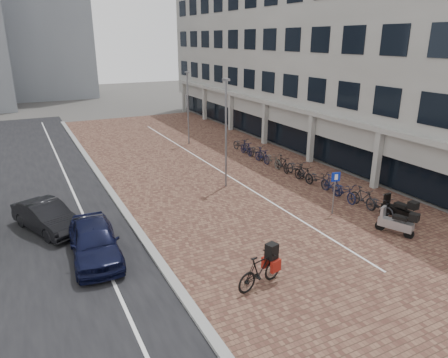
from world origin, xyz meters
TOP-DOWN VIEW (x-y plane):
  - ground at (0.00, 0.00)m, footprint 140.00×140.00m
  - plaza_brick at (2.00, 12.00)m, footprint 14.50×42.00m
  - street_asphalt at (-9.00, 12.00)m, footprint 8.00×50.00m
  - curb at (-5.10, 12.00)m, footprint 0.35×42.00m
  - lane_line at (-7.00, 12.00)m, footprint 0.12×44.00m
  - parking_line at (2.20, 12.00)m, footprint 0.10×30.00m
  - office_building at (12.97, 16.00)m, footprint 8.40×40.00m
  - car_navy at (-7.22, 2.98)m, footprint 2.07×4.56m
  - car_dark at (-8.67, 6.56)m, footprint 2.93×4.30m
  - hero_bike at (-2.43, -1.62)m, footprint 2.17×1.08m
  - scooter_front at (5.04, -0.86)m, footprint 1.19×1.83m
  - scooter_mid at (6.23, 0.10)m, footprint 0.77×1.87m
  - parking_sign at (4.09, 2.14)m, footprint 0.45×0.13m
  - lamp_near at (1.19, 8.12)m, footprint 0.12×0.12m
  - lamp_far at (3.19, 18.73)m, footprint 0.12×0.12m
  - bike_row at (5.91, 7.90)m, footprint 1.08×15.83m

SIDE VIEW (x-z plane):
  - ground at x=0.00m, z-range 0.00..0.00m
  - street_asphalt at x=-9.00m, z-range -0.01..0.02m
  - plaza_brick at x=2.00m, z-range -0.01..0.03m
  - lane_line at x=-7.00m, z-range 0.02..0.02m
  - parking_line at x=2.20m, z-range 0.03..0.04m
  - curb at x=-5.10m, z-range 0.00..0.14m
  - bike_row at x=5.91m, z-range 0.00..1.05m
  - scooter_front at x=5.04m, z-range 0.00..1.21m
  - scooter_mid at x=6.23m, z-range 0.00..1.25m
  - hero_bike at x=-2.43m, z-range -0.08..1.39m
  - car_dark at x=-8.67m, z-range 0.00..1.34m
  - car_navy at x=-7.22m, z-range 0.00..1.52m
  - parking_sign at x=4.09m, z-range 0.35..2.53m
  - lamp_far at x=3.19m, z-range 0.00..5.76m
  - lamp_near at x=1.19m, z-range 0.00..6.17m
  - office_building at x=12.97m, z-range 0.94..15.94m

